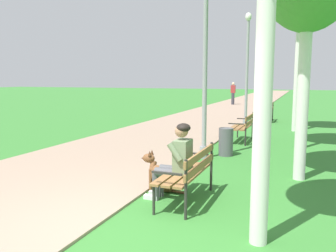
# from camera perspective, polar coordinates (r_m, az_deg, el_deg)

# --- Properties ---
(ground_plane) EXTENTS (120.00, 120.00, 0.00)m
(ground_plane) POSITION_cam_1_polar(r_m,az_deg,el_deg) (4.72, -8.27, -16.59)
(ground_plane) COLOR #33752D
(paved_path) EXTENTS (4.11, 60.00, 0.04)m
(paved_path) POSITION_cam_1_polar(r_m,az_deg,el_deg) (28.15, 12.23, 3.66)
(paved_path) COLOR gray
(paved_path) RESTS_ON ground
(park_bench_near) EXTENTS (0.55, 1.50, 0.85)m
(park_bench_near) POSITION_cam_1_polar(r_m,az_deg,el_deg) (5.54, 3.41, -7.16)
(park_bench_near) COLOR olive
(park_bench_near) RESTS_ON ground
(park_bench_mid) EXTENTS (0.55, 1.50, 0.85)m
(park_bench_mid) POSITION_cam_1_polar(r_m,az_deg,el_deg) (11.03, 12.12, 0.15)
(park_bench_mid) COLOR olive
(park_bench_mid) RESTS_ON ground
(park_bench_far) EXTENTS (0.55, 1.50, 0.85)m
(park_bench_far) POSITION_cam_1_polar(r_m,az_deg,el_deg) (16.47, 15.79, 2.49)
(park_bench_far) COLOR olive
(park_bench_far) RESTS_ON ground
(person_seated_on_near_bench) EXTENTS (0.74, 0.49, 1.25)m
(person_seated_on_near_bench) POSITION_cam_1_polar(r_m,az_deg,el_deg) (5.55, 1.33, -5.33)
(person_seated_on_near_bench) COLOR #4C4C51
(person_seated_on_near_bench) RESTS_ON ground
(dog_brown) EXTENTS (0.83, 0.29, 0.71)m
(dog_brown) POSITION_cam_1_polar(r_m,az_deg,el_deg) (6.11, -1.11, -8.18)
(dog_brown) COLOR brown
(dog_brown) RESTS_ON ground
(lamp_post_near) EXTENTS (0.24, 0.24, 4.25)m
(lamp_post_near) POSITION_cam_1_polar(r_m,az_deg,el_deg) (8.43, 6.01, 9.47)
(lamp_post_near) COLOR gray
(lamp_post_near) RESTS_ON ground
(lamp_post_mid) EXTENTS (0.24, 0.24, 4.45)m
(lamp_post_mid) POSITION_cam_1_polar(r_m,az_deg,el_deg) (14.37, 12.67, 9.01)
(lamp_post_mid) COLOR gray
(lamp_post_mid) RESTS_ON ground
(litter_bin) EXTENTS (0.36, 0.36, 0.70)m
(litter_bin) POSITION_cam_1_polar(r_m,az_deg,el_deg) (8.96, 9.36, -2.56)
(litter_bin) COLOR #515156
(litter_bin) RESTS_ON ground
(pedestrian_distant) EXTENTS (0.32, 0.22, 1.65)m
(pedestrian_distant) POSITION_cam_1_polar(r_m,az_deg,el_deg) (26.12, 10.49, 5.21)
(pedestrian_distant) COLOR #383842
(pedestrian_distant) RESTS_ON ground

